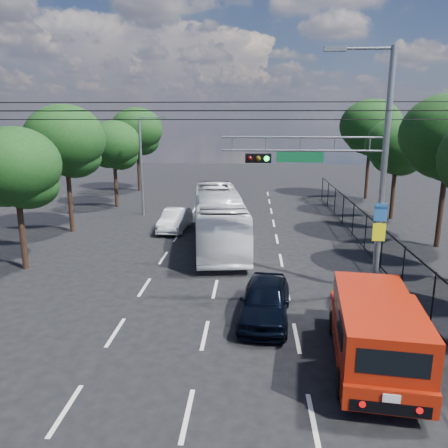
# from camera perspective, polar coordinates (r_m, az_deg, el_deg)

# --- Properties ---
(ground) EXTENTS (120.00, 120.00, 0.00)m
(ground) POSITION_cam_1_polar(r_m,az_deg,el_deg) (11.50, -4.83, -23.61)
(ground) COLOR black
(ground) RESTS_ON ground
(lane_markings) EXTENTS (6.12, 38.00, 0.01)m
(lane_markings) POSITION_cam_1_polar(r_m,az_deg,el_deg) (24.11, 0.02, -3.11)
(lane_markings) COLOR beige
(lane_markings) RESTS_ON ground
(signal_mast) EXTENTS (6.43, 0.39, 9.50)m
(signal_mast) POSITION_cam_1_polar(r_m,az_deg,el_deg) (17.54, 16.37, 7.50)
(signal_mast) COLOR slate
(signal_mast) RESTS_ON ground
(streetlight_left) EXTENTS (2.09, 0.22, 7.08)m
(streetlight_left) POSITION_cam_1_polar(r_m,az_deg,el_deg) (32.15, -10.49, 8.04)
(streetlight_left) COLOR slate
(streetlight_left) RESTS_ON ground
(utility_wires) EXTENTS (22.00, 5.04, 0.74)m
(utility_wires) POSITION_cam_1_polar(r_m,az_deg,el_deg) (17.94, -1.06, 14.54)
(utility_wires) COLOR black
(utility_wires) RESTS_ON ground
(fence_right) EXTENTS (0.06, 34.03, 2.00)m
(fence_right) POSITION_cam_1_polar(r_m,az_deg,el_deg) (22.86, 19.11, -2.14)
(fence_right) COLOR black
(fence_right) RESTS_ON ground
(tree_right_d) EXTENTS (4.32, 4.32, 7.02)m
(tree_right_d) POSITION_cam_1_polar(r_m,az_deg,el_deg) (32.69, 21.67, 9.01)
(tree_right_d) COLOR black
(tree_right_d) RESTS_ON ground
(tree_right_e) EXTENTS (5.28, 5.28, 8.58)m
(tree_right_e) POSITION_cam_1_polar(r_m,az_deg,el_deg) (40.37, 18.62, 11.50)
(tree_right_e) COLOR black
(tree_right_e) RESTS_ON ground
(tree_left_b) EXTENTS (4.08, 4.08, 6.63)m
(tree_left_b) POSITION_cam_1_polar(r_m,az_deg,el_deg) (21.96, -25.52, 6.13)
(tree_left_b) COLOR black
(tree_left_b) RESTS_ON ground
(tree_left_c) EXTENTS (4.80, 4.80, 7.80)m
(tree_left_c) POSITION_cam_1_polar(r_m,az_deg,el_deg) (28.43, -19.94, 9.70)
(tree_left_c) COLOR black
(tree_left_c) RESTS_ON ground
(tree_left_d) EXTENTS (4.20, 4.20, 6.83)m
(tree_left_d) POSITION_cam_1_polar(r_m,az_deg,el_deg) (35.82, -14.18, 9.66)
(tree_left_d) COLOR black
(tree_left_d) RESTS_ON ground
(tree_left_e) EXTENTS (4.92, 4.92, 7.99)m
(tree_left_e) POSITION_cam_1_polar(r_m,az_deg,el_deg) (43.51, -11.27, 11.51)
(tree_left_e) COLOR black
(tree_left_e) RESTS_ON ground
(red_pickup) EXTENTS (2.76, 6.02, 2.17)m
(red_pickup) POSITION_cam_1_polar(r_m,az_deg,el_deg) (13.34, 19.07, -12.89)
(red_pickup) COLOR black
(red_pickup) RESTS_ON ground
(navy_hatchback) EXTENTS (2.09, 4.34, 1.43)m
(navy_hatchback) POSITION_cam_1_polar(r_m,az_deg,el_deg) (15.66, 5.39, -9.88)
(navy_hatchback) COLOR black
(navy_hatchback) RESTS_ON ground
(white_bus) EXTENTS (3.94, 11.07, 3.02)m
(white_bus) POSITION_cam_1_polar(r_m,az_deg,el_deg) (24.48, -0.77, 0.79)
(white_bus) COLOR white
(white_bus) RESTS_ON ground
(white_van) EXTENTS (1.75, 4.22, 1.36)m
(white_van) POSITION_cam_1_polar(r_m,az_deg,el_deg) (27.92, -6.38, 0.57)
(white_van) COLOR silver
(white_van) RESTS_ON ground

